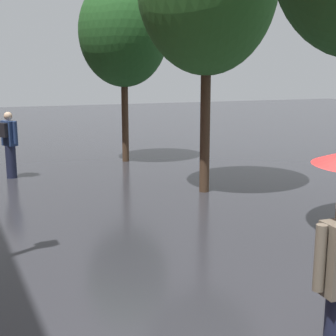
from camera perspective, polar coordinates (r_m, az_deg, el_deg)
street_tree_2 at (r=14.18m, az=-5.51°, el=16.33°), size 2.64×2.64×5.46m
pedestrian_walking_midground at (r=12.45m, az=-19.00°, el=2.92°), size 0.43×0.54×1.70m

